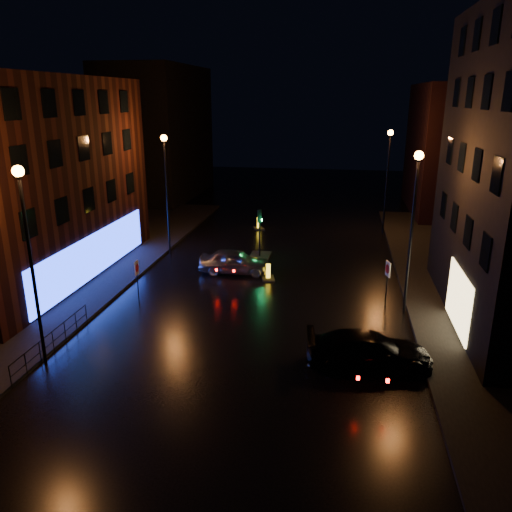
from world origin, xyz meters
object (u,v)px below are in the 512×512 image
object	(u,v)px
dark_sedan	(369,351)
silver_hatchback	(235,261)
bollard_near	(268,276)
bollard_far	(259,226)
road_sign_left	(137,272)
traffic_signal	(260,251)
road_sign_right	(388,273)

from	to	relation	value
dark_sedan	silver_hatchback	bearing A→B (deg)	30.34
bollard_near	bollard_far	distance (m)	12.39
road_sign_left	traffic_signal	bearing A→B (deg)	55.40
traffic_signal	bollard_near	bearing A→B (deg)	-73.75
traffic_signal	road_sign_left	world-z (taller)	traffic_signal
bollard_near	bollard_far	world-z (taller)	bollard_far
bollard_near	bollard_far	size ratio (longest dim) A/B	0.94
bollard_far	traffic_signal	bearing A→B (deg)	-104.08
dark_sedan	road_sign_right	xyz separation A→B (m)	(1.19, 6.79, 1.11)
dark_sedan	traffic_signal	bearing A→B (deg)	19.60
road_sign_left	bollard_far	bearing A→B (deg)	72.88
dark_sedan	bollard_near	xyz separation A→B (m)	(-5.67, 9.73, -0.54)
road_sign_right	traffic_signal	bearing A→B (deg)	-58.02
dark_sedan	road_sign_left	bearing A→B (deg)	60.94
dark_sedan	road_sign_right	bearing A→B (deg)	-16.67
traffic_signal	road_sign_left	size ratio (longest dim) A/B	1.47
road_sign_right	road_sign_left	bearing A→B (deg)	-8.92
silver_hatchback	dark_sedan	distance (m)	13.21
traffic_signal	bollard_far	size ratio (longest dim) A/B	2.54
traffic_signal	dark_sedan	bearing A→B (deg)	-63.69
silver_hatchback	road_sign_left	world-z (taller)	road_sign_left
bollard_far	road_sign_right	bearing A→B (deg)	-81.79
road_sign_left	road_sign_right	bearing A→B (deg)	3.56
bollard_near	silver_hatchback	bearing A→B (deg)	146.60
traffic_signal	dark_sedan	xyz separation A→B (m)	(6.91, -13.97, 0.25)
dark_sedan	road_sign_left	world-z (taller)	road_sign_left
silver_hatchback	bollard_far	size ratio (longest dim) A/B	3.32
silver_hatchback	road_sign_right	world-z (taller)	road_sign_right
bollard_near	bollard_far	xyz separation A→B (m)	(-2.61, 12.11, 0.00)
dark_sedan	bollard_far	bearing A→B (deg)	14.05
road_sign_left	bollard_near	bearing A→B (deg)	31.82
bollard_far	road_sign_right	size ratio (longest dim) A/B	0.54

